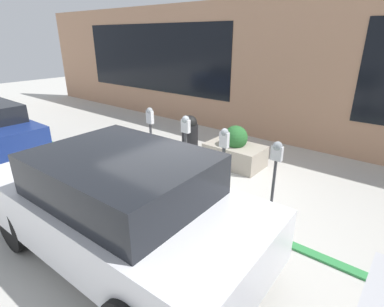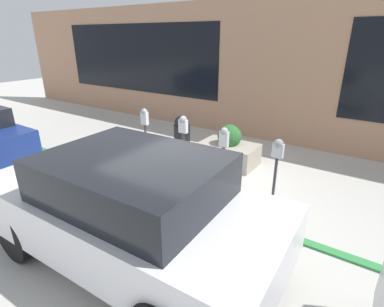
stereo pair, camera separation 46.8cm
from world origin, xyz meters
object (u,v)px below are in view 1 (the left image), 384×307
planter_box (235,151)px  trash_bin (190,134)px  parking_meter_fourth (150,125)px  parking_meter_nearest (276,160)px  parking_meter_middle (186,135)px  parked_car_middle (119,204)px  parking_meter_second (224,150)px

planter_box → trash_bin: bearing=-0.5°
parking_meter_fourth → planter_box: 2.21m
trash_bin → parking_meter_nearest: bearing=154.4°
planter_box → parking_meter_middle: bearing=79.1°
parking_meter_middle → parked_car_middle: size_ratio=0.35×
parking_meter_fourth → trash_bin: 1.64m
parking_meter_fourth → parked_car_middle: parked_car_middle is taller
parking_meter_fourth → planter_box: parking_meter_fourth is taller
parking_meter_middle → parking_meter_fourth: (1.12, -0.04, -0.01)m
parking_meter_middle → trash_bin: size_ratio=1.48×
planter_box → trash_bin: trash_bin is taller
parking_meter_second → trash_bin: size_ratio=1.39×
parking_meter_nearest → parking_meter_second: bearing=1.9°
parked_car_middle → parking_meter_fourth: bearing=-53.8°
trash_bin → planter_box: bearing=179.5°
parking_meter_nearest → parking_meter_second: (1.05, 0.03, -0.07)m
parking_meter_second → parked_car_middle: 2.41m
parking_meter_nearest → parking_meter_fourth: parking_meter_fourth is taller
parking_meter_middle → trash_bin: bearing=-53.0°
parking_meter_second → parking_meter_fourth: size_ratio=0.94×
parking_meter_fourth → parked_car_middle: 3.12m
parking_meter_middle → parked_car_middle: 2.55m
parking_meter_nearest → parking_meter_second: size_ratio=0.97×
parked_car_middle → planter_box: bearing=-84.7°
parking_meter_second → parking_meter_fourth: parking_meter_fourth is taller
parking_meter_nearest → parked_car_middle: parked_car_middle is taller
planter_box → parked_car_middle: bearing=97.2°
parking_meter_second → parking_meter_fourth: 2.10m
parking_meter_fourth → parked_car_middle: (-1.92, 2.45, -0.25)m
parking_meter_fourth → trash_bin: bearing=-87.8°
parking_meter_second → parked_car_middle: parked_car_middle is taller
parking_meter_second → planter_box: parking_meter_second is taller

